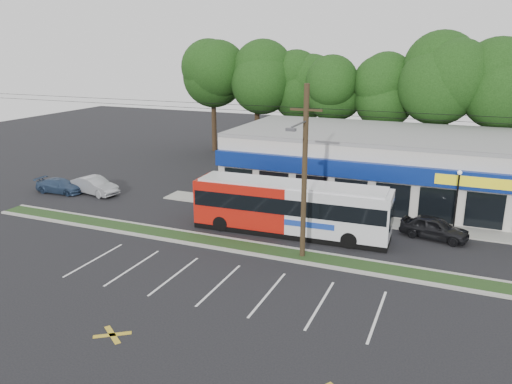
{
  "coord_description": "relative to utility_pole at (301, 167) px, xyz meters",
  "views": [
    {
      "loc": [
        10.94,
        -24.94,
        11.84
      ],
      "look_at": [
        -1.61,
        5.0,
        2.4
      ],
      "focal_mm": 35.0,
      "sensor_mm": 36.0,
      "label": 1
    }
  ],
  "objects": [
    {
      "name": "grass_strip",
      "position": [
        -2.83,
        0.07,
        -5.35
      ],
      "size": [
        40.0,
        1.6,
        0.12
      ],
      "primitive_type": "cube",
      "color": "#213716",
      "rests_on": "ground"
    },
    {
      "name": "strip_mall",
      "position": [
        2.67,
        14.99,
        -2.76
      ],
      "size": [
        25.0,
        12.55,
        5.3
      ],
      "color": "#B8B3AA",
      "rests_on": "ground"
    },
    {
      "name": "curb_south",
      "position": [
        -2.83,
        -0.78,
        -5.34
      ],
      "size": [
        40.0,
        0.25,
        0.14
      ],
      "primitive_type": "cube",
      "color": "#9E9E93",
      "rests_on": "ground"
    },
    {
      "name": "car_blue",
      "position": [
        -22.83,
        5.1,
        -4.81
      ],
      "size": [
        4.3,
        2.0,
        1.22
      ],
      "primitive_type": "imported",
      "rotation": [
        0.0,
        0.0,
        1.64
      ],
      "color": "navy",
      "rests_on": "ground"
    },
    {
      "name": "pedestrian_a",
      "position": [
        0.15,
        5.07,
        -4.53
      ],
      "size": [
        0.76,
        0.63,
        1.77
      ],
      "primitive_type": "imported",
      "rotation": [
        0.0,
        0.0,
        3.5
      ],
      "color": "beige",
      "rests_on": "ground"
    },
    {
      "name": "car_dark",
      "position": [
        7.06,
        6.25,
        -4.69
      ],
      "size": [
        4.5,
        2.54,
        1.45
      ],
      "primitive_type": "imported",
      "rotation": [
        0.0,
        0.0,
        1.37
      ],
      "color": "black",
      "rests_on": "ground"
    },
    {
      "name": "ground",
      "position": [
        -2.83,
        -0.93,
        -5.41
      ],
      "size": [
        120.0,
        120.0,
        0.0
      ],
      "primitive_type": "plane",
      "color": "black",
      "rests_on": "ground"
    },
    {
      "name": "utility_pole",
      "position": [
        0.0,
        0.0,
        0.0
      ],
      "size": [
        50.0,
        2.77,
        10.0
      ],
      "color": "black",
      "rests_on": "ground"
    },
    {
      "name": "pedestrian_b",
      "position": [
        1.23,
        6.55,
        -4.65
      ],
      "size": [
        0.78,
        0.63,
        1.52
      ],
      "primitive_type": "imported",
      "rotation": [
        0.0,
        0.0,
        3.22
      ],
      "color": "beige",
      "rests_on": "ground"
    },
    {
      "name": "sidewalk",
      "position": [
        2.17,
        8.07,
        -5.36
      ],
      "size": [
        32.0,
        2.2,
        0.1
      ],
      "primitive_type": "cube",
      "color": "#9E9E93",
      "rests_on": "ground"
    },
    {
      "name": "car_silver",
      "position": [
        -19.82,
        5.9,
        -4.68
      ],
      "size": [
        4.63,
        2.31,
        1.46
      ],
      "primitive_type": "imported",
      "rotation": [
        0.0,
        0.0,
        1.39
      ],
      "color": "#96989D",
      "rests_on": "ground"
    },
    {
      "name": "metrobus",
      "position": [
        -1.78,
        3.57,
        -3.58
      ],
      "size": [
        12.96,
        3.23,
        3.46
      ],
      "rotation": [
        0.0,
        0.0,
        0.04
      ],
      "color": "#B4170D",
      "rests_on": "ground"
    },
    {
      "name": "tree_line",
      "position": [
        1.17,
        25.07,
        3.0
      ],
      "size": [
        46.76,
        6.76,
        11.83
      ],
      "color": "black",
      "rests_on": "ground"
    },
    {
      "name": "lamp_post",
      "position": [
        8.17,
        7.87,
        -2.74
      ],
      "size": [
        0.3,
        0.3,
        4.25
      ],
      "color": "black",
      "rests_on": "ground"
    },
    {
      "name": "curb_north",
      "position": [
        -2.83,
        0.92,
        -5.34
      ],
      "size": [
        40.0,
        0.25,
        0.14
      ],
      "primitive_type": "cube",
      "color": "#9E9E93",
      "rests_on": "ground"
    }
  ]
}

